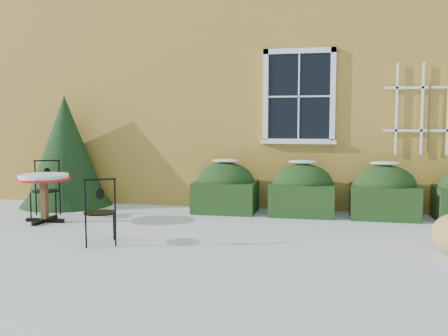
% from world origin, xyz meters
% --- Properties ---
extents(ground, '(80.00, 80.00, 0.00)m').
position_xyz_m(ground, '(0.00, 0.00, 0.00)').
color(ground, white).
rests_on(ground, ground).
extents(house, '(12.40, 8.40, 6.40)m').
position_xyz_m(house, '(0.00, 7.00, 3.22)').
color(house, gold).
rests_on(house, ground).
extents(hedge_row, '(4.95, 0.80, 0.91)m').
position_xyz_m(hedge_row, '(1.65, 2.55, 0.40)').
color(hedge_row, black).
rests_on(hedge_row, ground).
extents(evergreen_shrub, '(1.67, 1.67, 2.03)m').
position_xyz_m(evergreen_shrub, '(-3.33, 2.64, 0.82)').
color(evergreen_shrub, black).
rests_on(evergreen_shrub, ground).
extents(bistro_table, '(0.80, 0.80, 0.74)m').
position_xyz_m(bistro_table, '(-2.84, 1.10, 0.62)').
color(bistro_table, black).
rests_on(bistro_table, ground).
extents(patio_chair_near, '(0.51, 0.51, 0.85)m').
position_xyz_m(patio_chair_near, '(-1.37, -0.03, 0.42)').
color(patio_chair_near, black).
rests_on(patio_chair_near, ground).
extents(patio_chair_far, '(0.52, 0.52, 0.92)m').
position_xyz_m(patio_chair_far, '(-3.07, 1.51, 0.46)').
color(patio_chair_far, black).
rests_on(patio_chair_far, ground).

